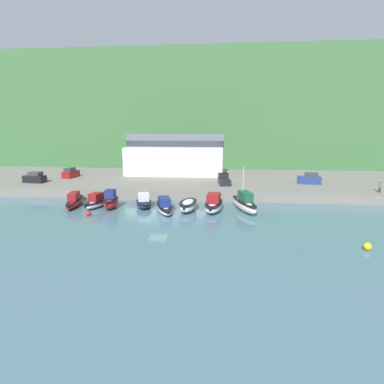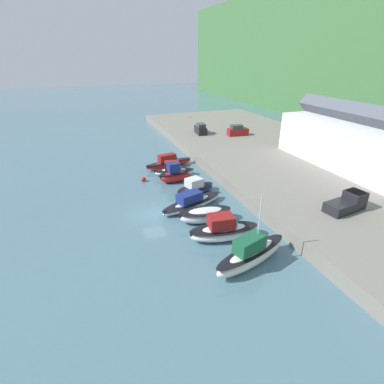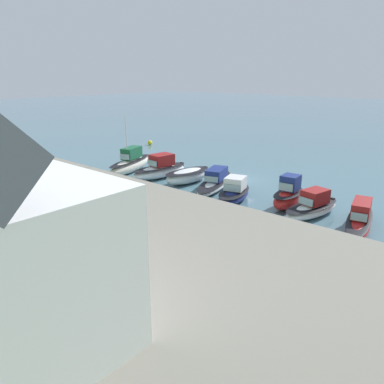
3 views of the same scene
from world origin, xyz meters
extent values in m
plane|color=slate|center=(0.00, 0.00, 0.00)|extent=(320.00, 320.00, 0.00)
cube|color=gray|center=(0.00, 25.49, 0.74)|extent=(105.14, 29.18, 1.48)
ellipsoid|color=red|center=(-14.58, 6.28, 0.52)|extent=(3.25, 8.24, 1.03)
ellipsoid|color=black|center=(-14.58, 6.28, 0.88)|extent=(3.34, 8.41, 0.12)
cube|color=maroon|center=(-14.50, 5.88, 1.61)|extent=(1.78, 3.02, 1.16)
cube|color=#8CA5B2|center=(-14.82, 7.41, 1.44)|extent=(1.10, 0.32, 0.58)
cube|color=black|center=(-13.80, 2.52, 0.72)|extent=(0.41, 0.35, 0.56)
ellipsoid|color=white|center=(-10.70, 5.86, 0.53)|extent=(3.24, 6.28, 1.07)
ellipsoid|color=black|center=(-10.70, 5.86, 0.91)|extent=(3.34, 6.42, 0.12)
cube|color=maroon|center=(-10.77, 5.57, 1.65)|extent=(1.90, 2.37, 1.17)
cube|color=#8CA5B2|center=(-10.51, 6.74, 1.48)|extent=(1.32, 0.39, 0.58)
cube|color=black|center=(-11.33, 3.08, 0.75)|extent=(0.41, 0.35, 0.56)
ellipsoid|color=red|center=(-8.28, 5.26, 0.80)|extent=(2.11, 4.54, 1.61)
ellipsoid|color=black|center=(-8.28, 5.26, 1.37)|extent=(2.19, 4.63, 0.12)
cube|color=navy|center=(-8.26, 5.04, 2.26)|extent=(1.48, 1.63, 1.30)
cube|color=#8CA5B2|center=(-8.32, 5.96, 2.07)|extent=(1.25, 0.17, 0.65)
cube|color=black|center=(-8.15, 3.16, 1.13)|extent=(0.38, 0.30, 0.56)
ellipsoid|color=navy|center=(-3.56, 6.61, 0.51)|extent=(3.66, 5.88, 1.03)
ellipsoid|color=black|center=(-3.56, 6.61, 0.87)|extent=(3.78, 6.01, 0.12)
cube|color=silver|center=(-3.48, 6.35, 1.60)|extent=(2.13, 2.30, 1.16)
cube|color=#8CA5B2|center=(-3.79, 7.41, 1.43)|extent=(1.46, 0.52, 0.58)
cube|color=black|center=(-2.83, 4.12, 0.72)|extent=(0.42, 0.37, 0.56)
ellipsoid|color=silver|center=(0.02, 4.81, 0.45)|extent=(4.58, 8.59, 0.91)
ellipsoid|color=black|center=(0.02, 4.81, 0.77)|extent=(4.71, 8.78, 0.12)
cube|color=navy|center=(0.15, 4.41, 1.47)|extent=(2.39, 3.27, 1.13)
cube|color=#8CA5B2|center=(-0.35, 5.94, 1.30)|extent=(1.37, 0.53, 0.56)
cube|color=black|center=(1.26, 1.03, 0.63)|extent=(0.43, 0.38, 0.56)
ellipsoid|color=silver|center=(3.57, 5.00, 0.77)|extent=(2.84, 5.95, 1.53)
ellipsoid|color=black|center=(3.57, 5.00, 1.30)|extent=(2.94, 6.07, 0.12)
cube|color=black|center=(3.31, 2.27, 1.07)|extent=(0.38, 0.31, 0.56)
ellipsoid|color=white|center=(7.37, 5.42, 0.69)|extent=(3.23, 7.16, 1.39)
ellipsoid|color=black|center=(7.37, 5.42, 1.18)|extent=(3.34, 7.31, 0.12)
cube|color=maroon|center=(7.33, 5.08, 2.01)|extent=(2.08, 2.63, 1.25)
cube|color=#8CA5B2|center=(7.50, 6.43, 1.82)|extent=(1.61, 0.30, 0.62)
cube|color=black|center=(6.96, 2.16, 0.97)|extent=(0.39, 0.32, 0.56)
ellipsoid|color=white|center=(11.84, 5.89, 0.80)|extent=(4.19, 8.21, 1.61)
ellipsoid|color=black|center=(11.84, 5.89, 1.36)|extent=(4.31, 8.38, 0.12)
cube|color=#195638|center=(11.96, 5.51, 2.26)|extent=(2.15, 3.09, 1.30)
cube|color=#8CA5B2|center=(11.48, 6.99, 2.06)|extent=(1.18, 0.47, 0.65)
cylinder|color=silver|center=(11.65, 6.46, 4.12)|extent=(0.10, 0.10, 5.02)
cube|color=black|center=(9.07, 18.37, 2.03)|extent=(2.47, 3.75, 1.10)
cube|color=black|center=(8.79, 20.37, 2.43)|extent=(2.14, 2.13, 1.90)
cube|color=#2D333D|center=(8.79, 20.37, 3.13)|extent=(2.01, 1.85, 0.50)
sphere|color=red|center=(-10.02, 1.02, 0.35)|extent=(0.70, 0.70, 0.70)
sphere|color=yellow|center=(23.11, -7.91, 0.39)|extent=(0.78, 0.78, 0.78)
camera|label=1|loc=(8.21, -37.68, 12.05)|focal=28.00mm
camera|label=2|loc=(29.96, -6.36, 16.85)|focal=28.00mm
camera|label=3|loc=(-21.94, 34.09, 11.19)|focal=35.00mm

